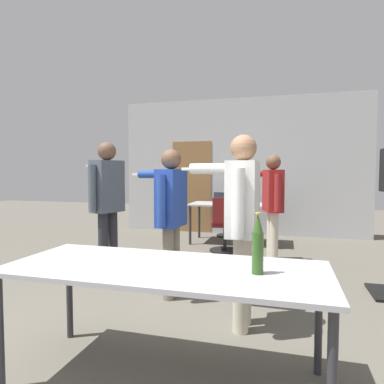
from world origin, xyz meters
The scene contains 10 objects.
back_wall centered at (-0.03, 6.02, 1.47)m, with size 5.33×0.12×2.96m.
conference_table_near centered at (0.24, 0.52, 0.70)m, with size 2.04×0.83×0.76m.
conference_table_far centered at (0.01, 4.96, 0.68)m, with size 1.65×0.81×0.76m.
person_left_plaid centered at (0.61, 1.43, 1.01)m, with size 0.76×0.65×1.67m.
person_right_polo centered at (0.77, 3.61, 0.97)m, with size 0.84×0.56×1.61m.
person_far_watching centered at (-0.22, 1.96, 0.97)m, with size 0.72×0.62×1.60m.
person_near_casual centered at (-1.25, 2.44, 1.06)m, with size 0.74×0.74×1.74m.
office_chair_far_right centered at (-0.01, 4.17, 0.44)m, with size 0.55×0.61×0.94m.
office_chair_side_rolled centered at (-0.21, 5.54, 0.45)m, with size 0.56×0.61×0.94m.
beer_bottle centered at (0.82, 0.51, 0.93)m, with size 0.07×0.07×0.36m.
Camera 1 is at (0.98, -1.50, 1.35)m, focal length 32.00 mm.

